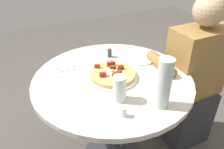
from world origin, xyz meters
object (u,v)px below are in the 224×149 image
object	(u,v)px
pizza_plate	(112,77)
pepper_shaker	(110,53)
water_bottle	(164,83)
breakfast_pizza	(112,74)
bread_plate	(141,59)
person_seated	(191,85)
salt_shaker	(124,112)
dining_table	(112,99)
knife	(60,69)
water_glass	(120,88)
fork	(61,71)

from	to	relation	value
pizza_plate	pepper_shaker	distance (m)	0.26
water_bottle	pepper_shaker	xyz separation A→B (m)	(0.01, -0.57, -0.10)
breakfast_pizza	pepper_shaker	bearing A→B (deg)	-113.08
breakfast_pizza	bread_plate	xyz separation A→B (m)	(-0.27, -0.11, -0.02)
pizza_plate	pepper_shaker	world-z (taller)	pepper_shaker
person_seated	salt_shaker	xyz separation A→B (m)	(0.69, 0.25, 0.22)
breakfast_pizza	water_bottle	world-z (taller)	water_bottle
water_bottle	person_seated	bearing A→B (deg)	-151.73
dining_table	pizza_plate	bearing A→B (deg)	-27.14
dining_table	water_bottle	world-z (taller)	water_bottle
water_bottle	salt_shaker	size ratio (longest dim) A/B	5.07
knife	pepper_shaker	bearing A→B (deg)	5.63
pizza_plate	water_bottle	distance (m)	0.37
knife	water_bottle	bearing A→B (deg)	-54.29
dining_table	pizza_plate	world-z (taller)	pizza_plate
bread_plate	pepper_shaker	bearing A→B (deg)	-36.66
person_seated	salt_shaker	size ratio (longest dim) A/B	22.31
bread_plate	water_glass	size ratio (longest dim) A/B	1.25
fork	water_bottle	world-z (taller)	water_bottle
bread_plate	pepper_shaker	xyz separation A→B (m)	(0.17, -0.13, 0.02)
dining_table	salt_shaker	size ratio (longest dim) A/B	18.42
water_glass	salt_shaker	world-z (taller)	water_glass
dining_table	bread_plate	xyz separation A→B (m)	(-0.27, -0.11, 0.17)
breakfast_pizza	dining_table	bearing A→B (deg)	135.33
water_bottle	salt_shaker	xyz separation A→B (m)	(0.20, -0.01, -0.10)
water_bottle	pepper_shaker	distance (m)	0.58
knife	person_seated	bearing A→B (deg)	-16.11
pizza_plate	salt_shaker	size ratio (longest dim) A/B	5.85
pizza_plate	dining_table	bearing A→B (deg)	152.86
dining_table	salt_shaker	world-z (taller)	salt_shaker
knife	water_glass	distance (m)	0.47
knife	bread_plate	bearing A→B (deg)	-9.19
bread_plate	water_glass	xyz separation A→B (m)	(0.33, 0.31, 0.06)
breakfast_pizza	water_glass	distance (m)	0.22
fork	breakfast_pizza	bearing A→B (deg)	-33.36
person_seated	pizza_plate	distance (m)	0.63
breakfast_pizza	water_bottle	bearing A→B (deg)	108.09
fork	dining_table	bearing A→B (deg)	-33.52
person_seated	breakfast_pizza	distance (m)	0.64
water_glass	bread_plate	bearing A→B (deg)	-136.31
pizza_plate	breakfast_pizza	size ratio (longest dim) A/B	1.12
water_glass	water_bottle	world-z (taller)	water_bottle
dining_table	bread_plate	size ratio (longest dim) A/B	5.47
person_seated	water_glass	size ratio (longest dim) A/B	8.26
breakfast_pizza	water_bottle	distance (m)	0.37
bread_plate	pepper_shaker	size ratio (longest dim) A/B	3.08
bread_plate	pizza_plate	bearing A→B (deg)	21.97
water_glass	water_bottle	xyz separation A→B (m)	(-0.16, 0.13, 0.06)
knife	pepper_shaker	size ratio (longest dim) A/B	3.23
water_glass	salt_shaker	xyz separation A→B (m)	(0.04, 0.12, -0.04)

